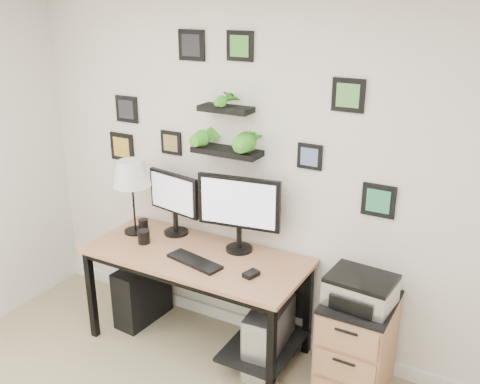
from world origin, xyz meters
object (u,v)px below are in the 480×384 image
Objects in this scene: desk at (203,269)px; mug at (144,237)px; monitor_right at (239,208)px; printer at (361,290)px; monitor_left at (174,199)px; file_cabinet at (356,346)px; table_lamp at (131,175)px; pc_tower_grey at (269,338)px; pc_tower_black at (143,292)px.

desk is 0.50m from mug.
monitor_right is 1.00m from printer.
printer reaches higher than desk.
printer is at bearing -5.44° from monitor_left.
monitor_left is at bearing 175.37° from file_cabinet.
printer is (1.50, -0.14, -0.27)m from monitor_left.
mug is 1.68m from file_cabinet.
table_lamp is at bearing -156.46° from monitor_left.
table_lamp is 1.99m from file_cabinet.
pc_tower_grey is 0.79m from printer.
table_lamp is at bearing 145.79° from mug.
monitor_right reaches higher than monitor_left.
desk is 2.67× the size of monitor_right.
table_lamp is (-0.85, -0.11, 0.13)m from monitor_right.
mug is 1.61m from printer.
desk is 2.77× the size of table_lamp.
monitor_right is 1.20m from file_cabinet.
mug is (-0.67, -0.23, -0.28)m from monitor_right.
table_lamp is at bearing 179.43° from printer.
desk reaches higher than file_cabinet.
mug is at bearing -176.25° from printer.
printer is at bearing -87.71° from file_cabinet.
pc_tower_black is 1.15m from pc_tower_grey.
monitor_left reaches higher than pc_tower_black.
desk is at bearing -178.15° from printer.
pc_tower_black is (-0.13, 0.10, -0.56)m from mug.
desk is at bearing -4.79° from table_lamp.
monitor_left is at bearing 153.56° from desk.
mug is 0.21× the size of pc_tower_black.
monitor_left is 0.97× the size of pc_tower_grey.
file_cabinet is at bearing 4.51° from mug.
printer reaches higher than mug.
mug is 0.20× the size of pc_tower_grey.
mug reaches higher than pc_tower_black.
mug is at bearing -32.03° from pc_tower_black.
mug reaches higher than desk.
monitor_right is 1.26× the size of pc_tower_black.
desk is 0.88m from table_lamp.
pc_tower_black is 1.74m from file_cabinet.
table_lamp is (-0.65, 0.05, 0.59)m from desk.
monitor_right is 0.77m from mug.
pc_tower_black is 1.12× the size of printer.
pc_tower_grey is (1.20, -0.08, -0.97)m from table_lamp.
desk is 3.18× the size of pc_tower_grey.
table_lamp is (-0.29, -0.13, 0.18)m from monitor_left.
table_lamp is 0.47m from mug.
mug is at bearing -34.21° from table_lamp.
table_lamp reaches higher than mug.
monitor_left is 0.84× the size of table_lamp.
printer is (0.93, -0.13, -0.32)m from monitor_right.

